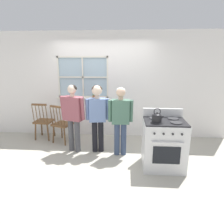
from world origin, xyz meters
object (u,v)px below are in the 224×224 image
Objects in this scene: chair_by_window at (44,122)px; kettle at (157,117)px; chair_near_wall at (62,125)px; stove at (163,144)px; person_adult_right at (120,116)px; potted_plant at (95,95)px; person_elderly_left at (73,112)px; person_teen_center at (97,112)px.

chair_by_window is 3.04m from kettle.
stove is at bearing 176.25° from chair_near_wall.
person_adult_right reaches higher than potted_plant.
person_elderly_left is at bearing 149.80° from chair_by_window.
chair_by_window and chair_near_wall have the same top height.
stove is (0.83, -0.45, -0.40)m from person_adult_right.
person_elderly_left is at bearing 152.31° from chair_near_wall.
person_teen_center reaches higher than chair_near_wall.
stove is 2.26m from potted_plant.
person_adult_right is at bearing 138.26° from kettle.
person_teen_center reaches higher than kettle.
stove is at bearing -44.93° from potted_plant.
person_adult_right is at bearing 151.22° from stove.
potted_plant is at bearing 135.07° from stove.
chair_near_wall is 2.47m from kettle.
stove is (2.83, -1.23, 0.02)m from chair_by_window.
chair_near_wall is (0.55, -0.20, 0.00)m from chair_by_window.
kettle is at bearing -142.35° from stove.
potted_plant reaches higher than chair_by_window.
chair_near_wall is at bearing 146.87° from person_teen_center.
person_teen_center is at bearing 156.60° from stove.
chair_by_window is 3.89× the size of kettle.
person_teen_center is 0.52m from person_adult_right.
stove is (1.85, -0.55, -0.42)m from person_elderly_left.
person_teen_center is at bearing 163.21° from person_adult_right.
person_elderly_left is 6.05× the size of kettle.
chair_by_window is 0.89× the size of stove.
person_teen_center is 1.37× the size of stove.
person_teen_center is 6.89× the size of potted_plant.
person_teen_center reaches higher than stove.
kettle is at bearing 157.50° from chair_by_window.
chair_by_window is at bearing 148.76° from person_teen_center.
potted_plant is (1.30, 0.30, 0.66)m from chair_by_window.
potted_plant is at bearing 91.08° from person_elderly_left.
chair_near_wall is at bearing 155.20° from person_adult_right.
person_adult_right is at bearing -21.23° from person_teen_center.
stove is 5.03× the size of potted_plant.
person_elderly_left is 1.98m from stove.
person_elderly_left reaches higher than chair_by_window.
person_teen_center is at bearing 148.62° from kettle.
stove is at bearing -32.05° from person_adult_right.
person_teen_center is at bearing -77.75° from potted_plant.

